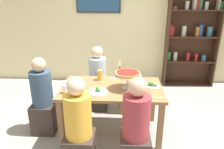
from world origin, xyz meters
TOP-DOWN VIEW (x-y plane):
  - ground_plane at (0.00, 0.00)m, footprint 12.00×12.00m
  - rear_partition at (0.00, 2.20)m, footprint 8.00×0.12m
  - dining_table at (0.00, 0.00)m, footprint 1.40×0.84m
  - bookshelf at (1.64, 2.02)m, footprint 1.10×0.30m
  - diner_near_left at (-0.33, -0.71)m, footprint 0.34×0.34m
  - diner_far_left at (-0.29, 0.74)m, footprint 0.34×0.34m
  - diner_head_west at (-1.00, 0.00)m, footprint 0.34×0.34m
  - diner_near_right at (0.31, -0.69)m, footprint 0.34×0.34m
  - chair_far_right at (0.21, 0.72)m, footprint 0.40×0.40m
  - deep_dish_pizza_stand at (0.22, -0.04)m, footprint 0.37×0.37m
  - salad_plate_near_diner at (-0.17, -0.18)m, footprint 0.26×0.26m
  - salad_plate_far_diner at (-0.61, 0.07)m, footprint 0.25×0.25m
  - salad_plate_spare at (0.57, 0.04)m, footprint 0.20×0.20m
  - beer_glass_amber_tall at (-0.19, 0.26)m, footprint 0.07×0.07m
  - water_glass_clear_near at (-0.59, -0.23)m, footprint 0.06×0.06m
  - cutlery_fork_near at (0.25, 0.30)m, footprint 0.18×0.07m
  - cutlery_knife_near at (0.63, -0.30)m, footprint 0.18×0.02m
  - cutlery_fork_far at (-0.43, -0.24)m, footprint 0.18×0.03m
  - cutlery_knife_far at (0.04, 0.32)m, footprint 0.18×0.02m

SIDE VIEW (x-z plane):
  - ground_plane at x=0.00m, z-range 0.00..0.00m
  - chair_far_right at x=0.21m, z-range 0.05..0.92m
  - diner_near_left at x=-0.33m, z-range -0.08..1.07m
  - diner_far_left at x=-0.29m, z-range -0.08..1.07m
  - diner_head_west at x=-1.00m, z-range -0.08..1.07m
  - diner_near_right at x=0.31m, z-range -0.08..1.07m
  - dining_table at x=0.00m, z-range 0.27..1.01m
  - cutlery_fork_near at x=0.25m, z-range 0.74..0.74m
  - cutlery_knife_near at x=0.63m, z-range 0.74..0.74m
  - cutlery_fork_far at x=-0.43m, z-range 0.74..0.74m
  - cutlery_knife_far at x=0.04m, z-range 0.74..0.74m
  - salad_plate_far_diner at x=-0.61m, z-range 0.72..0.79m
  - salad_plate_spare at x=0.57m, z-range 0.73..0.79m
  - salad_plate_near_diner at x=-0.17m, z-range 0.72..0.80m
  - water_glass_clear_near at x=-0.59m, z-range 0.74..0.85m
  - beer_glass_amber_tall at x=-0.19m, z-range 0.74..0.90m
  - deep_dish_pizza_stand at x=0.22m, z-range 0.82..1.06m
  - bookshelf at x=1.64m, z-range 0.03..2.25m
  - rear_partition at x=0.00m, z-range 0.00..2.80m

